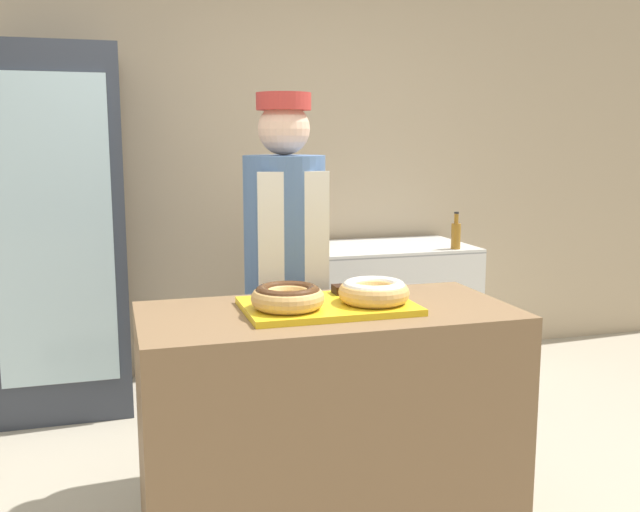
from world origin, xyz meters
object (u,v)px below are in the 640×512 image
donut_light_glaze (374,291)px  donut_chocolate_glaze (288,296)px  brownie_back_left (291,293)px  baker_person (285,278)px  serving_tray (328,306)px  bottle_orange (320,231)px  bottle_amber (456,235)px  brownie_back_right (343,289)px  chest_freezer (381,309)px  beverage_fridge (58,232)px

donut_light_glaze → donut_chocolate_glaze: bearing=180.0°
brownie_back_left → baker_person: size_ratio=0.04×
serving_tray → donut_chocolate_glaze: 0.18m
brownie_back_left → bottle_orange: 1.77m
baker_person → bottle_amber: (1.29, 0.92, 0.02)m
brownie_back_right → donut_light_glaze: bearing=-72.1°
donut_light_glaze → serving_tray: bearing=164.4°
brownie_back_left → brownie_back_right: same height
donut_chocolate_glaze → donut_light_glaze: same height
donut_chocolate_glaze → brownie_back_right: (0.26, 0.18, -0.03)m
baker_person → chest_freezer: size_ratio=1.54×
beverage_fridge → donut_chocolate_glaze: bearing=-64.1°
donut_chocolate_glaze → brownie_back_left: donut_chocolate_glaze is taller
brownie_back_left → bottle_orange: bottle_orange is taller
bottle_amber → beverage_fridge: bearing=173.6°
beverage_fridge → bottle_amber: bearing=-6.4°
serving_tray → chest_freezer: size_ratio=0.56×
donut_light_glaze → brownie_back_right: bearing=107.9°
donut_chocolate_glaze → bottle_orange: 1.96m
bottle_amber → chest_freezer: bearing=144.9°
beverage_fridge → brownie_back_right: bearing=-54.8°
brownie_back_right → serving_tray: bearing=-126.8°
baker_person → chest_freezer: baker_person is taller
bottle_orange → chest_freezer: bearing=-10.0°
chest_freezer → bottle_amber: 0.68m
baker_person → bottle_orange: bearing=67.1°
serving_tray → baker_person: size_ratio=0.36×
donut_light_glaze → bottle_orange: 1.88m
brownie_back_right → bottle_amber: (1.16, 1.33, -0.00)m
beverage_fridge → bottle_orange: bearing=2.8°
donut_light_glaze → baker_person: (-0.18, 0.60, -0.06)m
chest_freezer → donut_chocolate_glaze: bearing=-120.5°
donut_chocolate_glaze → chest_freezer: 2.13m
donut_light_glaze → brownie_back_left: donut_light_glaze is taller
baker_person → beverage_fridge: beverage_fridge is taller
donut_light_glaze → bottle_orange: (0.34, 1.85, -0.02)m
donut_chocolate_glaze → baker_person: (0.14, 0.60, -0.06)m
donut_light_glaze → bottle_amber: (1.10, 1.51, -0.03)m
brownie_back_left → baker_person: (0.08, 0.42, -0.03)m
serving_tray → beverage_fridge: size_ratio=0.31×
baker_person → beverage_fridge: 1.54m
beverage_fridge → serving_tray: bearing=-59.4°
serving_tray → bottle_amber: 1.94m
serving_tray → chest_freezer: bearing=62.9°
brownie_back_left → brownie_back_right: bearing=0.0°
donut_light_glaze → beverage_fridge: 2.13m
serving_tray → brownie_back_right: bearing=53.2°
brownie_back_right → chest_freezer: brownie_back_right is taller
donut_light_glaze → brownie_back_left: (-0.26, 0.18, -0.03)m
brownie_back_right → baker_person: (-0.12, 0.42, -0.03)m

